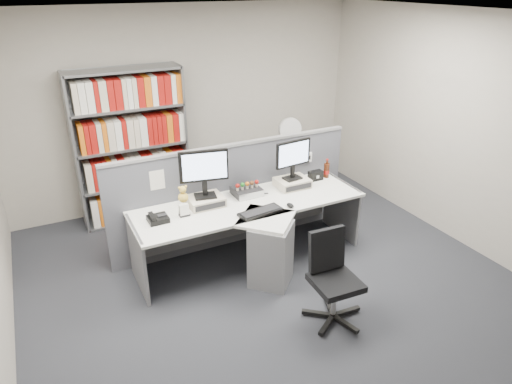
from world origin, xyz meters
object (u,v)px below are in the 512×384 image
speaker (316,175)px  cola_bottle (327,170)px  monitor_right (293,156)px  mouse (290,205)px  office_chair (332,275)px  monitor_left (204,170)px  filing_cabinet (288,177)px  desktop_pc (247,191)px  desk_calendar (184,211)px  desk (258,232)px  keyboard (260,212)px  desk_fan (290,132)px  desk_phone (157,219)px  shelving_unit (131,149)px

speaker → cola_bottle: size_ratio=0.72×
monitor_right → mouse: 0.65m
monitor_right → office_chair: bearing=-105.7°
monitor_left → filing_cabinet: bearing=31.6°
desktop_pc → filing_cabinet: (1.13, 0.98, -0.41)m
desk_calendar → cola_bottle: 1.93m
desk → cola_bottle: 1.30m
keyboard → office_chair: 1.04m
desk_calendar → filing_cabinet: desk_calendar is taller
desk_fan → desk_phone: bearing=-152.7°
monitor_right → shelving_unit: size_ratio=0.24×
desk_phone → desk_fan: bearing=27.3°
desk_fan → monitor_left: bearing=-148.4°
keyboard → desktop_pc: bearing=81.8°
desktop_pc → mouse: size_ratio=2.94×
desk_calendar → cola_bottle: (1.92, 0.19, 0.03)m
desk_calendar → filing_cabinet: (1.94, 1.15, -0.42)m
desk → monitor_right: size_ratio=5.49×
desk_phone → desk_calendar: 0.29m
speaker → shelving_unit: shelving_unit is taller
monitor_right → desktop_pc: size_ratio=1.53×
keyboard → filing_cabinet: 1.93m
keyboard → desk_calendar: bearing=157.4°
desk_phone → desk_fan: 2.52m
cola_bottle → speaker: bearing=-175.6°
monitor_right → mouse: size_ratio=4.49×
monitor_left → mouse: (0.80, -0.46, -0.40)m
desk_phone → filing_cabinet: size_ratio=0.29×
desk → speaker: 1.14m
keyboard → cola_bottle: cola_bottle is taller
monitor_left → speaker: monitor_left is taller
filing_cabinet → shelving_unit: bearing=167.9°
office_chair → filing_cabinet: bearing=68.6°
desk_fan → speaker: bearing=-101.3°
desk → cola_bottle: size_ratio=10.87×
monitor_left → speaker: bearing=1.7°
monitor_left → office_chair: size_ratio=0.61×
monitor_left → office_chair: bearing=-63.7°
desk → desktop_pc: desktop_pc is taller
speaker → shelving_unit: size_ratio=0.09×
filing_cabinet → mouse: bearing=-119.9°
monitor_right → office_chair: (-0.40, -1.42, -0.63)m
speaker → office_chair: 1.67m
monitor_right → desk_phone: bearing=-175.5°
mouse → desk_fan: bearing=60.0°
monitor_left → monitor_right: bearing=-0.0°
desk_calendar → filing_cabinet: 2.30m
mouse → desk_fan: 1.73m
desk → filing_cabinet: bearing=49.4°
cola_bottle → mouse: bearing=-148.0°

